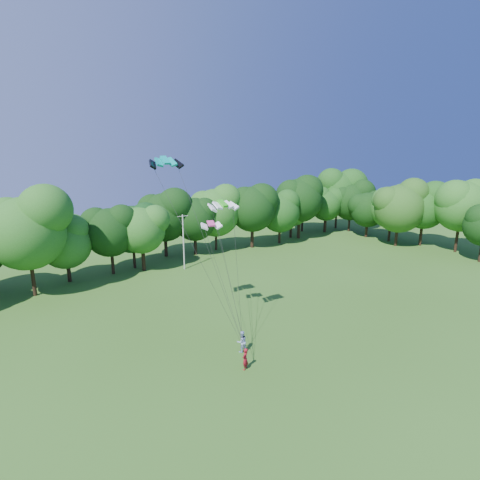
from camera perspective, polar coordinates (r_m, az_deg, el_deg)
ground at (r=28.59m, az=16.25°, el=-22.45°), size 160.00×160.00×0.00m
utility_pole at (r=52.26m, az=-8.61°, el=-0.23°), size 1.55×0.28×7.75m
kite_flyer_left at (r=30.18m, az=0.78°, el=-17.67°), size 0.76×0.66×1.76m
kite_flyer_right at (r=32.35m, az=0.27°, el=-15.21°), size 1.02×0.86×1.87m
kite_teal at (r=32.96m, az=-11.35°, el=11.85°), size 2.89×1.59×0.72m
kite_green at (r=31.95m, az=-2.65°, el=5.60°), size 2.66×1.43×0.54m
kite_pink at (r=34.56m, az=-4.43°, el=2.52°), size 2.12×1.53×0.44m
tree_back_center at (r=53.78m, az=-16.17°, el=2.60°), size 7.25×7.25×10.55m
tree_back_east at (r=70.28m, az=7.91°, el=6.41°), size 8.32×8.32×12.11m
tree_flank_east at (r=68.86m, az=23.22°, el=5.72°), size 8.94×8.94×13.00m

